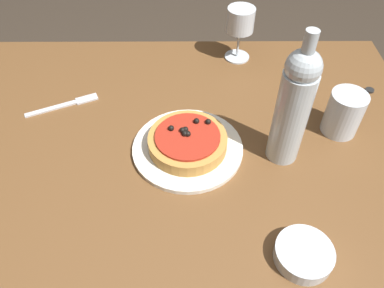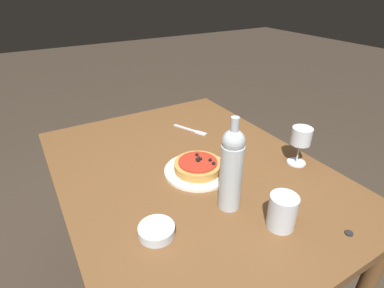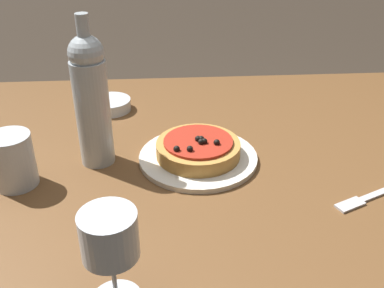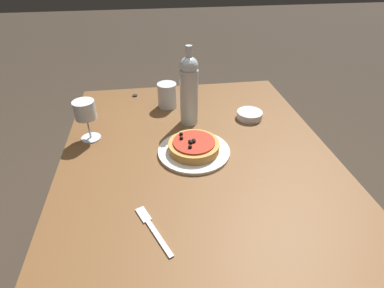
{
  "view_description": "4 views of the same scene",
  "coord_description": "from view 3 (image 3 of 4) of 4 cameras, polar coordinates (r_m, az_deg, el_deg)",
  "views": [
    {
      "loc": [
        -0.05,
        0.59,
        1.45
      ],
      "look_at": [
        -0.05,
        0.01,
        0.83
      ],
      "focal_mm": 35.0,
      "sensor_mm": 36.0,
      "label": 1
    },
    {
      "loc": [
        -0.88,
        0.51,
        1.46
      ],
      "look_at": [
        0.01,
        -0.01,
        0.89
      ],
      "focal_mm": 28.0,
      "sensor_mm": 36.0,
      "label": 2
    },
    {
      "loc": [
        -0.11,
        -0.87,
        1.31
      ],
      "look_at": [
        -0.06,
        -0.05,
        0.84
      ],
      "focal_mm": 42.0,
      "sensor_mm": 36.0,
      "label": 3
    },
    {
      "loc": [
        0.84,
        -0.15,
        1.44
      ],
      "look_at": [
        -0.03,
        -0.02,
        0.83
      ],
      "focal_mm": 28.0,
      "sensor_mm": 36.0,
      "label": 4
    }
  ],
  "objects": [
    {
      "name": "side_bowl",
      "position": [
        1.26,
        -10.3,
        4.93
      ],
      "size": [
        0.11,
        0.11,
        0.03
      ],
      "color": "silver",
      "rests_on": "dining_table"
    },
    {
      "name": "pizza",
      "position": [
        1.0,
        0.79,
        -0.53
      ],
      "size": [
        0.19,
        0.19,
        0.05
      ],
      "color": "#BC843D",
      "rests_on": "dinner_plate"
    },
    {
      "name": "water_cup",
      "position": [
        0.97,
        -21.81,
        -1.95
      ],
      "size": [
        0.09,
        0.09,
        0.11
      ],
      "color": "silver",
      "rests_on": "dining_table"
    },
    {
      "name": "wine_bottle",
      "position": [
        0.97,
        -12.63,
        5.7
      ],
      "size": [
        0.07,
        0.07,
        0.33
      ],
      "color": "#B2BCC1",
      "rests_on": "dining_table"
    },
    {
      "name": "dining_table",
      "position": [
        1.08,
        2.73,
        -5.76
      ],
      "size": [
        1.29,
        0.99,
        0.78
      ],
      "color": "brown",
      "rests_on": "ground_plane"
    },
    {
      "name": "fork",
      "position": [
        0.96,
        21.68,
        -6.25
      ],
      "size": [
        0.19,
        0.1,
        0.0
      ],
      "rotation": [
        0.0,
        0.0,
        -2.72
      ],
      "color": "silver",
      "rests_on": "dining_table"
    },
    {
      "name": "dinner_plate",
      "position": [
        1.01,
        0.78,
        -1.74
      ],
      "size": [
        0.27,
        0.27,
        0.01
      ],
      "color": "white",
      "rests_on": "dining_table"
    },
    {
      "name": "wine_glass",
      "position": [
        0.63,
        -10.42,
        -11.88
      ],
      "size": [
        0.08,
        0.08,
        0.16
      ],
      "color": "silver",
      "rests_on": "dining_table"
    }
  ]
}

